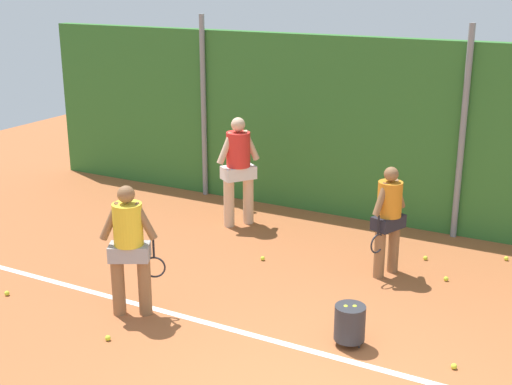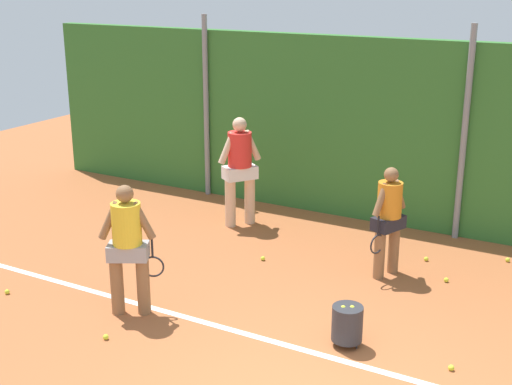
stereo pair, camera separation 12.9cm
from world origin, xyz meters
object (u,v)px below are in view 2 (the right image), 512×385
Objects in this scene: tennis_ball_5 at (508,260)px; ball_hopper at (347,323)px; tennis_ball_0 at (7,292)px; player_midcourt at (389,216)px; tennis_ball_7 at (446,280)px; tennis_ball_3 at (451,368)px; tennis_ball_2 at (263,258)px; tennis_ball_8 at (426,259)px; player_foreground_near at (128,243)px; player_backcourt_far at (240,165)px; tennis_ball_12 at (106,337)px.

ball_hopper is at bearing -108.98° from tennis_ball_5.
tennis_ball_5 is (5.70, 4.42, 0.00)m from tennis_ball_0.
player_midcourt reaches higher than tennis_ball_7.
tennis_ball_2 is at bearing 152.83° from tennis_ball_3.
player_foreground_near is at bearing -129.04° from tennis_ball_8.
player_backcourt_far reaches higher than tennis_ball_3.
player_midcourt is 2.99m from player_backcourt_far.
tennis_ball_5 and tennis_ball_12 have the same top height.
player_foreground_near is at bearing -21.26° from player_midcourt.
tennis_ball_5 is at bearing -47.75° from player_backcourt_far.
player_foreground_near is at bearing -168.17° from ball_hopper.
player_midcourt is at bearing -115.59° from tennis_ball_8.
tennis_ball_3 is 3.40m from tennis_ball_5.
player_midcourt is 24.22× the size of tennis_ball_8.
player_backcourt_far is at bearing 179.63° from tennis_ball_8.
tennis_ball_8 is at bearing -55.23° from player_backcourt_far.
player_foreground_near is 25.80× the size of tennis_ball_7.
tennis_ball_2 is 3.67m from tennis_ball_5.
tennis_ball_0 is 6.04m from tennis_ball_7.
tennis_ball_0 is at bearing -140.19° from tennis_ball_8.
player_midcourt is 24.22× the size of tennis_ball_12.
player_foreground_near reaches higher than tennis_ball_0.
tennis_ball_2 is (1.09, -1.20, -1.02)m from player_backcourt_far.
tennis_ball_0 is 7.21m from tennis_ball_5.
tennis_ball_3 is (3.90, 0.63, -0.92)m from player_foreground_near.
tennis_ball_7 is at bearing 123.34° from player_midcourt.
tennis_ball_8 is (0.37, 0.78, -0.86)m from player_midcourt.
player_backcourt_far is 28.31× the size of tennis_ball_2.
tennis_ball_3 is at bearing -69.07° from tennis_ball_8.
tennis_ball_0 is (-1.82, -0.39, -0.92)m from player_foreground_near.
ball_hopper is 7.78× the size of tennis_ball_5.
player_foreground_near reaches higher than tennis_ball_2.
tennis_ball_2 is at bearing 139.81° from ball_hopper.
player_foreground_near reaches higher than tennis_ball_3.
player_midcourt is 2.02m from tennis_ball_2.
player_midcourt is 0.86× the size of player_backcourt_far.
tennis_ball_0 is (-4.51, -0.96, -0.26)m from ball_hopper.
tennis_ball_8 and tennis_ball_12 have the same top height.
tennis_ball_7 is at bearing 48.81° from tennis_ball_12.
tennis_ball_3 is 3.04m from tennis_ball_8.
tennis_ball_0 is at bearing -169.90° from tennis_ball_3.
tennis_ball_5 is at bearing 37.75° from tennis_ball_0.
player_foreground_near is 3.63m from player_midcourt.
tennis_ball_5 is at bearing 51.63° from tennis_ball_12.
tennis_ball_8 is at bearing 110.93° from tennis_ball_3.
player_foreground_near is 2.55m from tennis_ball_2.
player_foreground_near reaches higher than tennis_ball_8.
player_foreground_near is at bearing 102.95° from tennis_ball_12.
tennis_ball_7 is 1.00× the size of tennis_ball_12.
ball_hopper reaches higher than tennis_ball_0.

